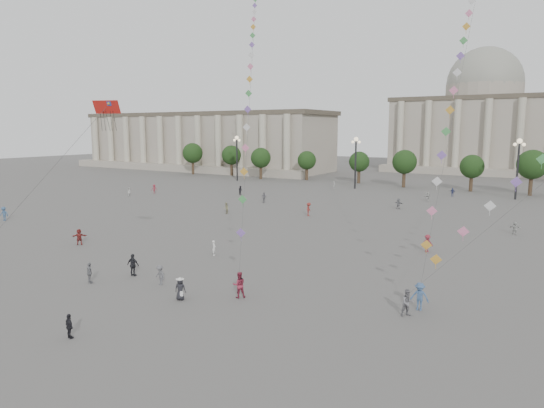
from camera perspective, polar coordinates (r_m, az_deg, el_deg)
The scene contains 32 objects.
ground at distance 35.28m, azimuth -10.86°, elevation -11.73°, with size 360.00×360.00×0.00m, color #4E4C4A.
hall_west at distance 153.21m, azimuth -8.12°, elevation 7.31°, with size 84.00×26.22×17.20m.
hall_central at distance 155.12m, azimuth 23.43°, elevation 8.84°, with size 48.30×34.30×35.50m.
tree_row at distance 104.92m, azimuth 19.09°, elevation 4.59°, with size 137.12×5.12×8.00m.
lamp_post_far_west at distance 116.02m, azimuth -4.15°, elevation 6.38°, with size 2.00×0.90×10.65m.
lamp_post_mid_west at distance 101.55m, azimuth 9.83°, elevation 5.92°, with size 2.00×0.90×10.65m.
lamp_post_mid_east at distance 94.68m, azimuth 27.00°, elevation 4.89°, with size 2.00×0.90×10.65m.
person_crowd_0 at distance 94.63m, azimuth 20.46°, elevation 1.30°, with size 0.94×0.39×1.60m, color #37437D.
person_crowd_1 at distance 93.23m, azimuth -16.43°, elevation 1.39°, with size 0.76×0.60×1.57m, color silver.
person_crowd_2 at distance 95.64m, azimuth -13.68°, elevation 1.73°, with size 1.12×0.65×1.74m, color maroon.
person_crowd_4 at distance 87.33m, azimuth 17.83°, elevation 0.83°, with size 1.44×0.46×1.55m, color beige.
person_crowd_6 at distance 39.88m, azimuth -13.04°, elevation -8.14°, with size 1.04×0.60×1.61m, color #58595D.
person_crowd_7 at distance 63.76m, azimuth 26.67°, elevation -2.54°, with size 1.40×0.45×1.51m, color #AFB0AC.
person_crowd_8 at distance 51.30m, azimuth 17.81°, elevation -4.43°, with size 1.16×0.67×1.80m, color maroon.
person_crowd_10 at distance 101.72m, azimuth 7.32°, elevation 2.25°, with size 0.55×0.36×1.51m, color #B2B1AE.
person_crowd_12 at distance 77.59m, azimuth 14.65°, elevation 0.05°, with size 1.53×0.49×1.65m, color slate.
person_crowd_13 at distance 47.92m, azimuth -6.85°, elevation -5.16°, with size 0.55×0.36×1.51m, color white.
person_crowd_16 at distance 81.33m, azimuth -0.96°, elevation 0.78°, with size 1.04×0.43×1.78m, color slate.
person_crowd_17 at distance 69.18m, azimuth 4.35°, elevation -0.62°, with size 1.24×0.71×1.91m, color maroon.
person_crowd_18 at distance 71.08m, azimuth -5.42°, elevation -0.49°, with size 0.80×0.62×1.65m, color #949166.
person_crowd_20 at distance 74.79m, azimuth -29.01°, elevation -1.00°, with size 1.23×0.70×1.90m, color #36557B.
person_crowd_21 at distance 91.05m, azimuth -3.74°, elevation 1.61°, with size 0.84×0.65×1.72m, color black.
tourist_1 at distance 31.84m, azimuth -22.74°, elevation -13.12°, with size 0.89×0.37×1.52m, color black.
tourist_2 at distance 55.87m, azimuth -21.73°, elevation -3.61°, with size 1.60×0.51×1.73m, color maroon.
tourist_3 at distance 41.90m, azimuth -20.67°, elevation -7.60°, with size 1.00×0.42×1.70m, color slate.
tourist_4 at distance 42.71m, azimuth -16.03°, elevation -6.91°, with size 1.12×0.47×1.91m, color black.
kite_flyer_0 at distance 36.11m, azimuth -3.89°, elevation -9.46°, with size 0.95×0.74×1.94m, color maroon.
kite_flyer_1 at distance 35.14m, azimuth 16.97°, elevation -10.36°, with size 1.26×0.72×1.95m, color #3A5883.
kite_flyer_2 at distance 33.91m, azimuth 15.67°, elevation -11.12°, with size 0.88×0.69×1.82m, color slate.
hat_person at distance 36.20m, azimuth -10.74°, elevation -9.72°, with size 0.94×0.78×1.69m.
dragon_kite at distance 41.50m, azimuth -18.96°, elevation 9.67°, with size 5.05×4.60×16.69m.
kite_train_west at distance 66.22m, azimuth -2.35°, elevation 18.11°, with size 30.77×48.74×71.10m.
Camera 1 is at (22.47, -24.25, 12.30)m, focal length 32.00 mm.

